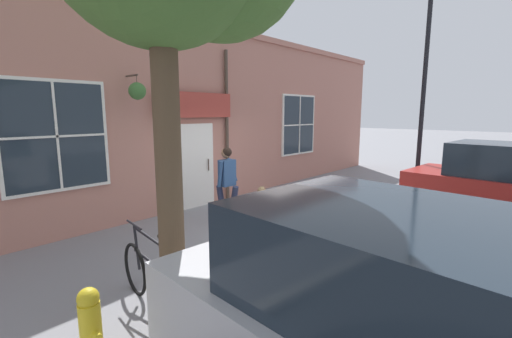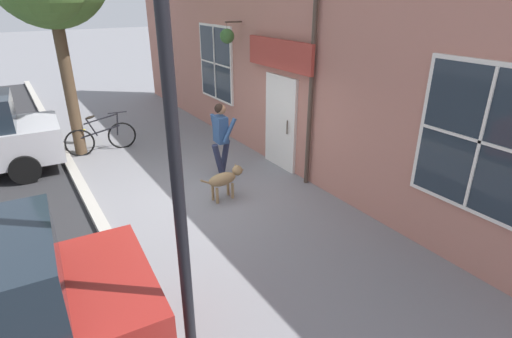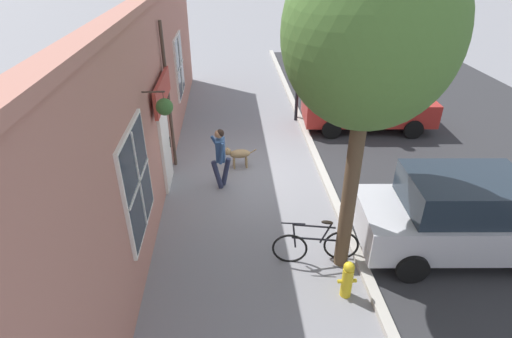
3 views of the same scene
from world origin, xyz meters
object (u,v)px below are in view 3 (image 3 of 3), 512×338
at_px(parked_car_mid_block, 366,103).
at_px(fire_hydrant, 347,279).
at_px(dog_on_leash, 238,154).
at_px(pedestrian_walking, 220,153).
at_px(street_lamp, 301,19).
at_px(street_tree_by_curb, 371,40).
at_px(parked_car_nearest_curb, 466,215).
at_px(leaning_bicycle, 316,245).

xyz_separation_m(parked_car_mid_block, fire_hydrant, (-2.60, -7.41, -0.48)).
xyz_separation_m(dog_on_leash, parked_car_mid_block, (4.42, 2.52, 0.45)).
xyz_separation_m(pedestrian_walking, street_lamp, (2.63, 4.33, 2.51)).
xyz_separation_m(street_tree_by_curb, parked_car_mid_block, (2.43, 6.44, -3.44)).
height_order(parked_car_mid_block, fire_hydrant, parked_car_mid_block).
distance_m(dog_on_leash, fire_hydrant, 5.21).
distance_m(parked_car_nearest_curb, street_lamp, 7.95).
height_order(street_tree_by_curb, street_lamp, street_tree_by_curb).
xyz_separation_m(street_tree_by_curb, street_lamp, (0.19, 7.25, -0.84)).
relative_size(dog_on_leash, street_tree_by_curb, 0.17).
distance_m(pedestrian_walking, leaning_bicycle, 3.54).
xyz_separation_m(leaning_bicycle, parked_car_mid_block, (2.99, 6.46, 0.50)).
relative_size(dog_on_leash, parked_car_mid_block, 0.22).
bearing_deg(parked_car_nearest_curb, parked_car_mid_block, 90.27).
height_order(leaning_bicycle, parked_car_mid_block, parked_car_mid_block).
bearing_deg(parked_car_nearest_curb, street_tree_by_curb, -177.93).
distance_m(dog_on_leash, leaning_bicycle, 4.19).
height_order(street_tree_by_curb, parked_car_nearest_curb, street_tree_by_curb).
bearing_deg(pedestrian_walking, fire_hydrant, -59.86).
bearing_deg(parked_car_mid_block, pedestrian_walking, -144.17).
height_order(pedestrian_walking, street_tree_by_curb, street_tree_by_curb).
relative_size(dog_on_leash, street_lamp, 0.18).
bearing_deg(dog_on_leash, parked_car_mid_block, 29.74).
relative_size(parked_car_nearest_curb, street_lamp, 0.81).
bearing_deg(dog_on_leash, fire_hydrant, -69.65).
bearing_deg(pedestrian_walking, street_lamp, 58.66).
relative_size(pedestrian_walking, street_tree_by_curb, 0.28).
height_order(parked_car_nearest_curb, fire_hydrant, parked_car_nearest_curb).
relative_size(pedestrian_walking, leaning_bicycle, 0.94).
bearing_deg(leaning_bicycle, parked_car_nearest_curb, 2.05).
relative_size(pedestrian_walking, parked_car_mid_block, 0.37).
distance_m(street_tree_by_curb, parked_car_nearest_curb, 4.23).
xyz_separation_m(parked_car_mid_block, street_lamp, (-2.23, 0.81, 2.60)).
bearing_deg(street_lamp, leaning_bicycle, -95.91).
xyz_separation_m(parked_car_nearest_curb, parked_car_mid_block, (-0.03, 6.35, 0.00)).
relative_size(dog_on_leash, fire_hydrant, 1.29).
bearing_deg(pedestrian_walking, leaning_bicycle, -57.42).
bearing_deg(street_tree_by_curb, parked_car_nearest_curb, 2.07).
bearing_deg(street_tree_by_curb, fire_hydrant, -100.36).
distance_m(pedestrian_walking, street_lamp, 5.65).
xyz_separation_m(dog_on_leash, fire_hydrant, (1.81, -4.89, -0.03)).
height_order(parked_car_nearest_curb, street_lamp, street_lamp).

